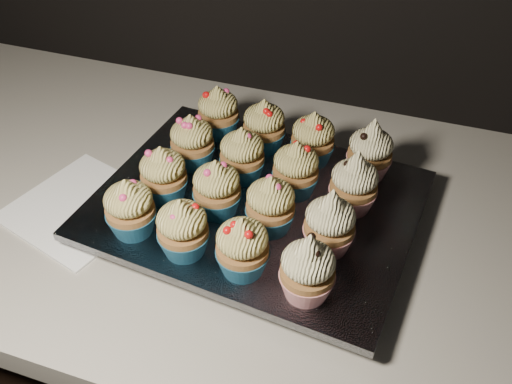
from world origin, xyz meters
TOP-DOWN VIEW (x-y plane):
  - worktop at (0.00, 1.70)m, footprint 2.44×0.64m
  - napkin at (-0.45, 1.61)m, footprint 0.22×0.22m
  - baking_tray at (-0.21, 1.67)m, footprint 0.41×0.33m
  - foil_lining at (-0.21, 1.67)m, footprint 0.45×0.37m
  - cupcake_0 at (-0.34, 1.57)m, footprint 0.06×0.06m
  - cupcake_1 at (-0.27, 1.56)m, footprint 0.06×0.06m
  - cupcake_2 at (-0.19, 1.55)m, footprint 0.06×0.06m
  - cupcake_3 at (-0.11, 1.54)m, footprint 0.06×0.06m
  - cupcake_4 at (-0.33, 1.64)m, footprint 0.06×0.06m
  - cupcake_5 at (-0.25, 1.64)m, footprint 0.06×0.06m
  - cupcake_6 at (-0.18, 1.63)m, footprint 0.06×0.06m
  - cupcake_7 at (-0.10, 1.62)m, footprint 0.06×0.06m
  - cupcake_8 at (-0.33, 1.72)m, footprint 0.06×0.06m
  - cupcake_9 at (-0.25, 1.71)m, footprint 0.06×0.06m
  - cupcake_10 at (-0.17, 1.71)m, footprint 0.06×0.06m
  - cupcake_11 at (-0.09, 1.70)m, footprint 0.06×0.06m
  - cupcake_12 at (-0.32, 1.80)m, footprint 0.06×0.06m
  - cupcake_13 at (-0.24, 1.79)m, footprint 0.06×0.06m
  - cupcake_14 at (-0.17, 1.78)m, footprint 0.06×0.06m
  - cupcake_15 at (-0.08, 1.78)m, footprint 0.06×0.06m

SIDE VIEW (x-z plane):
  - worktop at x=0.00m, z-range 0.86..0.90m
  - napkin at x=-0.45m, z-range 0.90..0.90m
  - baking_tray at x=-0.21m, z-range 0.90..0.92m
  - foil_lining at x=-0.21m, z-range 0.92..0.93m
  - cupcake_0 at x=-0.34m, z-range 0.93..1.01m
  - cupcake_1 at x=-0.27m, z-range 0.93..1.01m
  - cupcake_2 at x=-0.19m, z-range 0.93..1.01m
  - cupcake_4 at x=-0.33m, z-range 0.93..1.01m
  - cupcake_5 at x=-0.25m, z-range 0.93..1.01m
  - cupcake_6 at x=-0.18m, z-range 0.93..1.01m
  - cupcake_8 at x=-0.33m, z-range 0.93..1.01m
  - cupcake_9 at x=-0.25m, z-range 0.93..1.01m
  - cupcake_10 at x=-0.17m, z-range 0.93..1.01m
  - cupcake_12 at x=-0.32m, z-range 0.93..1.01m
  - cupcake_13 at x=-0.24m, z-range 0.93..1.01m
  - cupcake_14 at x=-0.17m, z-range 0.93..1.01m
  - cupcake_3 at x=-0.11m, z-range 0.93..1.02m
  - cupcake_7 at x=-0.10m, z-range 0.93..1.02m
  - cupcake_11 at x=-0.09m, z-range 0.93..1.02m
  - cupcake_15 at x=-0.08m, z-range 0.93..1.02m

